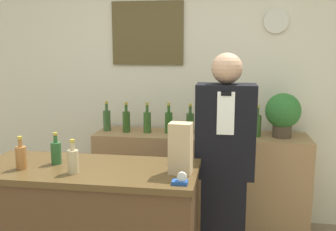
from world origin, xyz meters
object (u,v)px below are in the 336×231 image
at_px(shopkeeper, 224,168).
at_px(potted_plant, 283,113).
at_px(paper_bag, 181,148).
at_px(tape_dispenser, 181,180).

height_order(shopkeeper, potted_plant, shopkeeper).
distance_m(shopkeeper, potted_plant, 0.92).
bearing_deg(paper_bag, potted_plant, 57.34).
relative_size(shopkeeper, tape_dispenser, 18.81).
relative_size(potted_plant, tape_dispenser, 4.44).
bearing_deg(shopkeeper, tape_dispenser, -109.48).
height_order(shopkeeper, tape_dispenser, shopkeeper).
distance_m(shopkeeper, paper_bag, 0.63).
xyz_separation_m(paper_bag, tape_dispenser, (0.02, -0.19, -0.14)).
bearing_deg(shopkeeper, paper_bag, -118.09).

